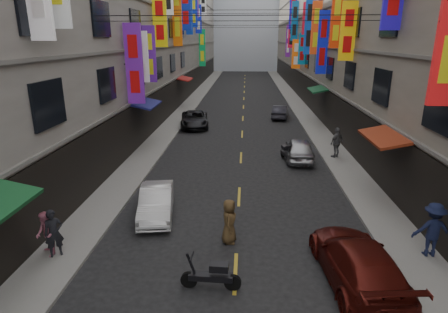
# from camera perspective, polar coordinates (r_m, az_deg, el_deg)

# --- Properties ---
(sidewalk_left) EXTENTS (2.00, 90.00, 0.12)m
(sidewalk_left) POSITION_cam_1_polar(r_m,az_deg,el_deg) (41.26, -5.45, 7.68)
(sidewalk_left) COLOR slate
(sidewalk_left) RESTS_ON ground
(sidewalk_right) EXTENTS (2.00, 90.00, 0.12)m
(sidewalk_right) POSITION_cam_1_polar(r_m,az_deg,el_deg) (41.20, 11.43, 7.40)
(sidewalk_right) COLOR slate
(sidewalk_right) RESTS_ON ground
(building_row_left) EXTENTS (10.14, 90.00, 19.00)m
(building_row_left) POSITION_cam_1_polar(r_m,az_deg,el_deg) (42.07, -14.48, 20.31)
(building_row_left) COLOR gray
(building_row_left) RESTS_ON ground
(building_row_right) EXTENTS (10.14, 90.00, 19.00)m
(building_row_right) POSITION_cam_1_polar(r_m,az_deg,el_deg) (41.93, 20.89, 19.77)
(building_row_right) COLOR gray
(building_row_right) RESTS_ON ground
(haze_block) EXTENTS (18.00, 8.00, 22.00)m
(haze_block) POSITION_cam_1_polar(r_m,az_deg,el_deg) (90.27, 3.39, 20.01)
(haze_block) COLOR silver
(haze_block) RESTS_ON ground
(shop_signage) EXTENTS (14.00, 55.00, 12.19)m
(shop_signage) POSITION_cam_1_polar(r_m,az_deg,el_deg) (32.83, 2.90, 21.11)
(shop_signage) COLOR #0D109A
(shop_signage) RESTS_ON ground
(street_awnings) EXTENTS (13.99, 35.20, 0.41)m
(street_awnings) POSITION_cam_1_polar(r_m,az_deg,el_deg) (24.57, -0.20, 7.99)
(street_awnings) COLOR #155126
(street_awnings) RESTS_ON ground
(overhead_cables) EXTENTS (14.00, 38.04, 1.24)m
(overhead_cables) POSITION_cam_1_polar(r_m,az_deg,el_deg) (28.23, 3.06, 21.02)
(overhead_cables) COLOR black
(overhead_cables) RESTS_ON ground
(lane_markings) EXTENTS (0.12, 80.20, 0.01)m
(lane_markings) POSITION_cam_1_polar(r_m,az_deg,el_deg) (37.85, 2.94, 6.76)
(lane_markings) COLOR gold
(lane_markings) RESTS_ON ground
(scooter_crossing) EXTENTS (1.80, 0.50, 1.14)m
(scooter_crossing) POSITION_cam_1_polar(r_m,az_deg,el_deg) (11.51, -1.88, -17.68)
(scooter_crossing) COLOR black
(scooter_crossing) RESTS_ON ground
(scooter_far_right) EXTENTS (0.66, 1.78, 1.14)m
(scooter_far_right) POSITION_cam_1_polar(r_m,az_deg,el_deg) (22.92, 9.43, 0.47)
(scooter_far_right) COLOR black
(scooter_far_right) RESTS_ON ground
(car_left_mid) EXTENTS (1.86, 3.87, 1.22)m
(car_left_mid) POSITION_cam_1_polar(r_m,az_deg,el_deg) (15.87, -10.27, -6.80)
(car_left_mid) COLOR silver
(car_left_mid) RESTS_ON ground
(car_left_far) EXTENTS (2.80, 5.00, 1.32)m
(car_left_far) POSITION_cam_1_polar(r_m,az_deg,el_deg) (31.35, -4.52, 5.68)
(car_left_far) COLOR black
(car_left_far) RESTS_ON ground
(car_right_near) EXTENTS (2.40, 4.98, 1.40)m
(car_right_near) POSITION_cam_1_polar(r_m,az_deg,el_deg) (12.28, 19.70, -14.91)
(car_right_near) COLOR #52130E
(car_right_near) RESTS_ON ground
(car_right_mid) EXTENTS (1.82, 4.08, 1.36)m
(car_right_mid) POSITION_cam_1_polar(r_m,az_deg,el_deg) (23.14, 11.42, 1.14)
(car_right_mid) COLOR #A6A7AB
(car_right_mid) RESTS_ON ground
(car_right_far) EXTENTS (1.88, 3.84, 1.21)m
(car_right_far) POSITION_cam_1_polar(r_m,az_deg,el_deg) (35.15, 8.57, 6.74)
(car_right_far) COLOR #26252D
(car_right_far) RESTS_ON ground
(pedestrian_lnear) EXTENTS (0.80, 0.79, 1.64)m
(pedestrian_lnear) POSITION_cam_1_polar(r_m,az_deg,el_deg) (13.81, -24.50, -10.58)
(pedestrian_lnear) COLOR black
(pedestrian_lnear) RESTS_ON sidewalk_left
(pedestrian_lfar) EXTENTS (0.89, 0.90, 1.54)m
(pedestrian_lfar) POSITION_cam_1_polar(r_m,az_deg,el_deg) (13.97, -25.48, -10.61)
(pedestrian_lfar) COLOR #D16E8A
(pedestrian_lfar) RESTS_ON sidewalk_left
(pedestrian_rnear) EXTENTS (1.23, 0.67, 1.88)m
(pedestrian_rnear) POSITION_cam_1_polar(r_m,az_deg,el_deg) (14.34, 29.17, -9.69)
(pedestrian_rnear) COLOR #121833
(pedestrian_rnear) RESTS_ON sidewalk_right
(pedestrian_rfar) EXTENTS (1.23, 1.17, 1.86)m
(pedestrian_rfar) POSITION_cam_1_polar(r_m,az_deg,el_deg) (23.74, 16.79, 2.07)
(pedestrian_rfar) COLOR #575659
(pedestrian_rfar) RESTS_ON sidewalk_right
(pedestrian_crossing) EXTENTS (0.59, 0.84, 1.66)m
(pedestrian_crossing) POSITION_cam_1_polar(r_m,az_deg,el_deg) (13.59, 0.79, -9.85)
(pedestrian_crossing) COLOR #4D391F
(pedestrian_crossing) RESTS_ON ground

